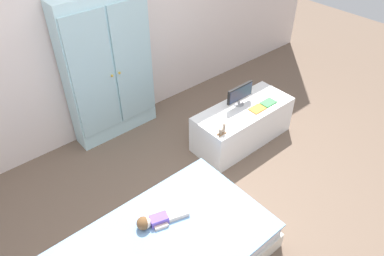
{
  "coord_description": "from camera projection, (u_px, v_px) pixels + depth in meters",
  "views": [
    {
      "loc": [
        -1.3,
        -1.41,
        2.43
      ],
      "look_at": [
        0.22,
        0.38,
        0.56
      ],
      "focal_mm": 33.94,
      "sensor_mm": 36.0,
      "label": 1
    }
  ],
  "objects": [
    {
      "name": "tv_stand",
      "position": [
        242.0,
        124.0,
        3.63
      ],
      "size": [
        1.03,
        0.44,
        0.4
      ],
      "primitive_type": "cube",
      "color": "white",
      "rests_on": "ground_plane"
    },
    {
      "name": "wardrobe",
      "position": [
        109.0,
        69.0,
        3.43
      ],
      "size": [
        0.85,
        0.25,
        1.46
      ],
      "color": "silver",
      "rests_on": "ground_plane"
    },
    {
      "name": "doll",
      "position": [
        153.0,
        221.0,
        2.59
      ],
      "size": [
        0.39,
        0.19,
        0.1
      ],
      "color": "#6B4CB2",
      "rests_on": "bed"
    },
    {
      "name": "book_orange",
      "position": [
        257.0,
        109.0,
        3.48
      ],
      "size": [
        0.15,
        0.11,
        0.01
      ],
      "primitive_type": "cube",
      "color": "orange",
      "rests_on": "tv_stand"
    },
    {
      "name": "ground_plane",
      "position": [
        201.0,
        214.0,
        3.02
      ],
      "size": [
        10.0,
        10.0,
        0.02
      ],
      "primitive_type": "cube",
      "color": "brown"
    },
    {
      "name": "back_wall",
      "position": [
        82.0,
        1.0,
        3.11
      ],
      "size": [
        6.4,
        0.05,
        2.7
      ],
      "primitive_type": "cube",
      "color": "silver",
      "rests_on": "ground_plane"
    },
    {
      "name": "tv_monitor",
      "position": [
        240.0,
        94.0,
        3.48
      ],
      "size": [
        0.32,
        0.1,
        0.21
      ],
      "color": "#99999E",
      "rests_on": "tv_stand"
    },
    {
      "name": "book_green",
      "position": [
        268.0,
        103.0,
        3.57
      ],
      "size": [
        0.15,
        0.1,
        0.01
      ],
      "primitive_type": "cube",
      "color": "#429E51",
      "rests_on": "tv_stand"
    },
    {
      "name": "rocking_horse_toy",
      "position": [
        223.0,
        130.0,
        3.17
      ],
      "size": [
        0.09,
        0.04,
        0.11
      ],
      "color": "#8E6642",
      "rests_on": "tv_stand"
    },
    {
      "name": "bed",
      "position": [
        165.0,
        252.0,
        2.58
      ],
      "size": [
        1.52,
        0.93,
        0.26
      ],
      "color": "silver",
      "rests_on": "ground_plane"
    }
  ]
}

